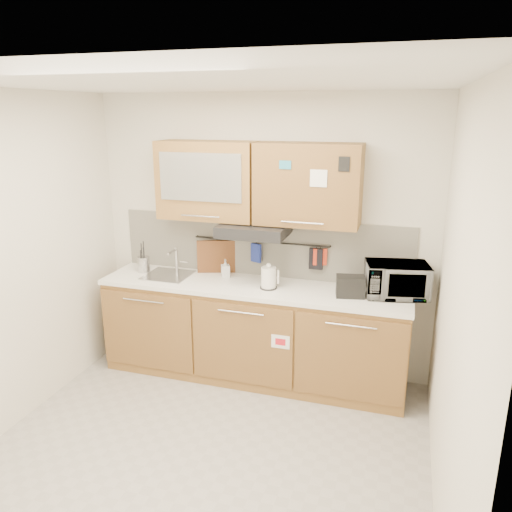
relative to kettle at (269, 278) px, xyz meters
The scene contains 21 objects.
floor 1.54m from the kettle, 98.27° to the right, with size 3.20×3.20×0.00m, color #9E9993.
ceiling 1.97m from the kettle, 98.27° to the right, with size 3.20×3.20×0.00m, color white.
wall_back 0.49m from the kettle, 115.23° to the left, with size 3.20×3.20×0.00m, color silver.
wall_left 2.13m from the kettle, 147.03° to the right, with size 3.00×3.00×0.00m, color silver.
wall_right 1.86m from the kettle, 38.65° to the right, with size 3.00×3.00×0.00m, color silver.
base_cabinet 0.63m from the kettle, 164.51° to the left, with size 2.80×0.64×0.88m.
countertop 0.21m from the kettle, 165.27° to the left, with size 2.82×0.62×0.04m, color white.
backsplash 0.42m from the kettle, 116.00° to the left, with size 2.80×0.02×0.56m, color silver.
upper_cabinets 0.85m from the kettle, 134.13° to the left, with size 1.82×0.37×0.70m.
range_hood 0.45m from the kettle, 148.08° to the left, with size 0.60×0.46×0.10m, color black.
sink 1.02m from the kettle, behind, with size 0.42×0.40×0.26m.
utensil_rail 0.43m from the kettle, 118.75° to the left, with size 0.02×0.02×1.30m, color black.
utensil_crock 1.30m from the kettle, behind, with size 0.16×0.16×0.30m.
kettle is the anchor object (origin of this frame).
toaster 0.72m from the kettle, ahead, with size 0.26×0.18×0.18m.
microwave 1.09m from the kettle, ahead, with size 0.51×0.35×0.28m, color #999999.
soap_bottle 0.51m from the kettle, 158.59° to the left, with size 0.08×0.08×0.17m, color #999999.
cutting_board 0.67m from the kettle, 154.44° to the left, with size 0.38×0.03×0.47m, color brown.
oven_mitt 0.38m from the kettle, 125.47° to the left, with size 0.11×0.03×0.18m, color navy.
dark_pouch 0.48m from the kettle, 38.34° to the left, with size 0.12×0.04×0.20m, color black.
pot_holder 0.52m from the kettle, 35.78° to the left, with size 0.12×0.02×0.15m, color red.
Camera 1 is at (1.28, -2.88, 2.44)m, focal length 35.00 mm.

